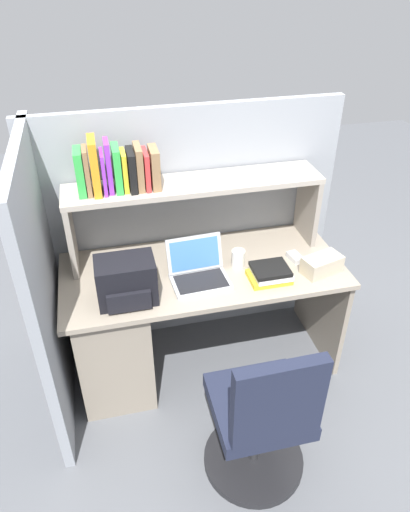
# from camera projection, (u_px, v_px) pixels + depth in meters

# --- Properties ---
(ground_plane) EXTENTS (8.00, 8.00, 0.00)m
(ground_plane) POSITION_uv_depth(u_px,v_px,m) (203.00, 359.00, 3.13)
(ground_plane) COLOR #595B60
(desk) EXTENTS (1.60, 0.70, 0.73)m
(desk) POSITION_uv_depth(u_px,v_px,m) (139.00, 322.00, 2.83)
(desk) COLOR gray
(desk) RESTS_ON ground_plane
(cubicle_partition_rear) EXTENTS (1.84, 0.05, 1.55)m
(cubicle_partition_rear) POSITION_uv_depth(u_px,v_px,m) (189.00, 229.00, 3.00)
(cubicle_partition_rear) COLOR gray
(cubicle_partition_rear) RESTS_ON ground_plane
(cubicle_partition_left) EXTENTS (0.05, 1.06, 1.55)m
(cubicle_partition_left) POSITION_uv_depth(u_px,v_px,m) (47.00, 289.00, 2.49)
(cubicle_partition_left) COLOR gray
(cubicle_partition_left) RESTS_ON ground_plane
(overhead_hutch) EXTENTS (1.44, 0.28, 0.45)m
(overhead_hutch) POSITION_uv_depth(u_px,v_px,m) (195.00, 198.00, 2.68)
(overhead_hutch) COLOR gray
(overhead_hutch) RESTS_ON desk
(reference_books_on_shelf) EXTENTS (0.43, 0.17, 0.29)m
(reference_books_on_shelf) POSITION_uv_depth(u_px,v_px,m) (117.00, 169.00, 2.48)
(reference_books_on_shelf) COLOR green
(reference_books_on_shelf) RESTS_ON overhead_hutch
(laptop) EXTENTS (0.32, 0.28, 0.22)m
(laptop) POSITION_uv_depth(u_px,v_px,m) (198.00, 271.00, 2.61)
(laptop) COLOR #B7BABF
(laptop) RESTS_ON desk
(backpack) EXTENTS (0.30, 0.23, 0.24)m
(backpack) POSITION_uv_depth(u_px,v_px,m) (126.00, 281.00, 2.43)
(backpack) COLOR black
(backpack) RESTS_ON desk
(computer_mouse) EXTENTS (0.08, 0.11, 0.03)m
(computer_mouse) POSITION_uv_depth(u_px,v_px,m) (295.00, 257.00, 2.79)
(computer_mouse) COLOR silver
(computer_mouse) RESTS_ON desk
(paper_cup) EXTENTS (0.08, 0.08, 0.11)m
(paper_cup) POSITION_uv_depth(u_px,v_px,m) (238.00, 259.00, 2.71)
(paper_cup) COLOR white
(paper_cup) RESTS_ON desk
(tissue_box) EXTENTS (0.24, 0.17, 0.10)m
(tissue_box) POSITION_uv_depth(u_px,v_px,m) (322.00, 265.00, 2.66)
(tissue_box) COLOR #BFB299
(tissue_box) RESTS_ON desk
(desk_book_stack) EXTENTS (0.22, 0.17, 0.08)m
(desk_book_stack) POSITION_uv_depth(u_px,v_px,m) (270.00, 273.00, 2.61)
(desk_book_stack) COLOR yellow
(desk_book_stack) RESTS_ON desk
(office_chair) EXTENTS (0.52, 0.52, 0.93)m
(office_chair) POSITION_uv_depth(u_px,v_px,m) (262.00, 422.00, 2.26)
(office_chair) COLOR black
(office_chair) RESTS_ON ground_plane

